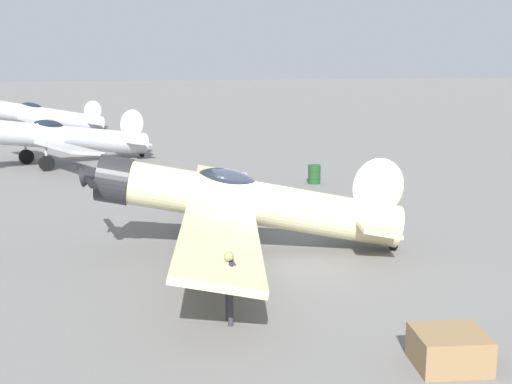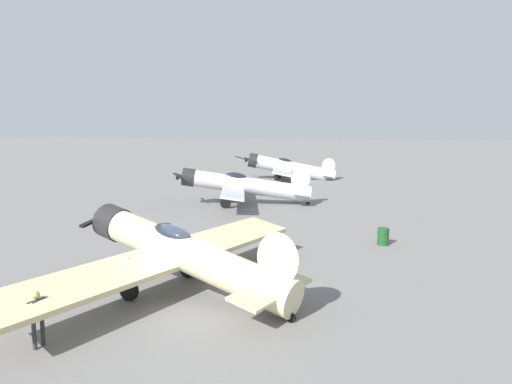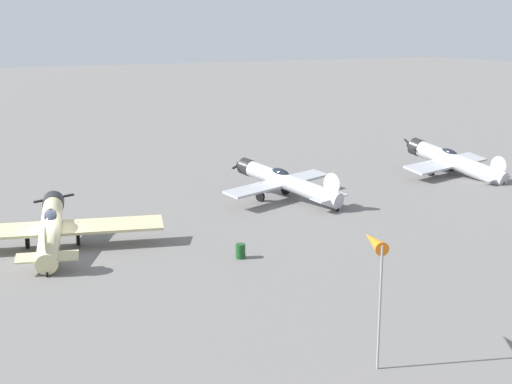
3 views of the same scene
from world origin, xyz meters
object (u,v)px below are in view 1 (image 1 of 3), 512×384
at_px(airplane_far_line, 38,116).
at_px(airplane_mid_apron, 57,137).
at_px(fuel_drum, 314,174).
at_px(airplane_foreground, 238,202).
at_px(equipment_crate, 449,349).
at_px(ground_crew_mechanic, 229,280).

bearing_deg(airplane_far_line, airplane_mid_apron, 79.51).
bearing_deg(airplane_mid_apron, fuel_drum, 119.56).
bearing_deg(airplane_far_line, fuel_drum, 99.74).
distance_m(airplane_far_line, fuel_drum, 30.37).
relative_size(airplane_foreground, airplane_far_line, 1.17).
relative_size(airplane_mid_apron, fuel_drum, 12.46).
bearing_deg(equipment_crate, airplane_mid_apron, -76.32).
bearing_deg(airplane_mid_apron, equipment_crate, 82.71).
relative_size(airplane_mid_apron, ground_crew_mechanic, 6.86).
distance_m(airplane_far_line, ground_crew_mechanic, 42.64).
xyz_separation_m(airplane_mid_apron, ground_crew_mechanic, (-3.28, 24.01, -0.56)).
xyz_separation_m(airplane_foreground, ground_crew_mechanic, (1.61, 5.07, -0.55)).
relative_size(airplane_foreground, fuel_drum, 15.58).
distance_m(airplane_foreground, fuel_drum, 11.64).
bearing_deg(fuel_drum, ground_crew_mechanic, 61.73).
xyz_separation_m(airplane_mid_apron, airplane_far_line, (1.39, -18.36, -0.22)).
bearing_deg(fuel_drum, airplane_foreground, 56.85).
bearing_deg(airplane_mid_apron, airplane_far_line, -106.63).
xyz_separation_m(airplane_mid_apron, fuel_drum, (-11.22, 9.24, -1.09)).
distance_m(airplane_foreground, ground_crew_mechanic, 5.34).
bearing_deg(airplane_foreground, ground_crew_mechanic, 86.96).
bearing_deg(equipment_crate, airplane_foreground, -78.16).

